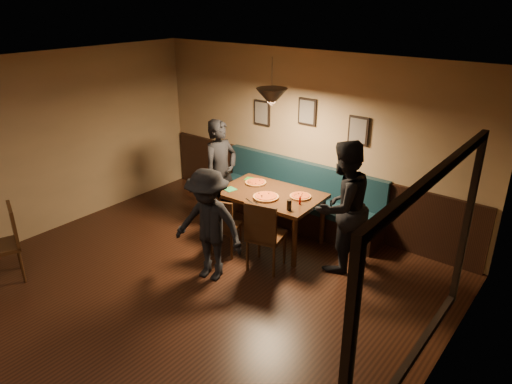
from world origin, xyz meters
TOP-DOWN VIEW (x-y plane):
  - floor at (0.00, 0.00)m, footprint 7.00×7.00m
  - ceiling at (0.00, 0.00)m, footprint 7.00×7.00m
  - wall_back at (0.00, 3.50)m, footprint 6.00×0.00m
  - wall_left at (-3.00, 0.00)m, footprint 0.00×7.00m
  - wall_right at (3.00, 0.00)m, footprint 0.00×7.00m
  - wainscot at (0.00, 3.47)m, footprint 5.88×0.06m
  - booth_bench at (0.00, 3.20)m, footprint 3.00×0.60m
  - window_frame at (2.96, 0.50)m, footprint 0.06×2.56m
  - window_glass at (2.93, 0.50)m, footprint 0.00×2.40m
  - picture_left at (-0.90, 3.47)m, footprint 0.32×0.04m
  - picture_center at (0.00, 3.47)m, footprint 0.32×0.04m
  - picture_right at (0.90, 3.47)m, footprint 0.32×0.04m
  - pendant_lamp at (0.06, 2.43)m, footprint 0.44×0.44m
  - dining_table at (0.06, 2.43)m, footprint 1.57×1.05m
  - chair_near_left at (-0.27, 1.77)m, footprint 0.50×0.50m
  - chair_near_right at (0.46, 1.80)m, footprint 0.56×0.56m
  - diner_left at (-0.95, 2.44)m, footprint 0.48×0.68m
  - diner_right at (1.25, 2.44)m, footprint 0.92×1.06m
  - diner_front at (0.01, 1.14)m, footprint 1.10×0.76m
  - pizza_a at (-0.35, 2.59)m, footprint 0.33×0.33m
  - pizza_b at (0.12, 2.24)m, footprint 0.49×0.49m
  - pizza_c at (0.50, 2.57)m, footprint 0.33×0.33m
  - soda_glass at (0.61, 2.12)m, footprint 0.08×0.08m
  - tabasco_bottle at (0.63, 2.36)m, footprint 0.03×0.03m
  - napkin_a at (-0.54, 2.68)m, footprint 0.18×0.18m
  - napkin_b at (-0.51, 2.16)m, footprint 0.20×0.20m
  - cutlery_set at (0.05, 2.00)m, footprint 0.17×0.09m
  - cafe_chair_far at (-2.11, -0.62)m, footprint 0.59×0.59m

SIDE VIEW (x-z plane):
  - floor at x=0.00m, z-range 0.00..0.00m
  - dining_table at x=0.06m, z-range 0.00..0.82m
  - chair_near_left at x=-0.27m, z-range 0.00..0.89m
  - wainscot at x=0.00m, z-range 0.00..1.00m
  - booth_bench at x=0.00m, z-range 0.00..1.00m
  - cafe_chair_far at x=-2.11m, z-range 0.00..1.04m
  - chair_near_right at x=0.46m, z-range 0.00..1.04m
  - diner_front at x=0.01m, z-range 0.00..1.56m
  - cutlery_set at x=0.05m, z-range 0.82..0.82m
  - napkin_a at x=-0.54m, z-range 0.82..0.82m
  - napkin_b at x=-0.51m, z-range 0.82..0.82m
  - pizza_c at x=0.50m, z-range 0.82..0.85m
  - pizza_a at x=-0.35m, z-range 0.82..0.86m
  - pizza_b at x=0.12m, z-range 0.82..0.86m
  - tabasco_bottle at x=0.63m, z-range 0.82..0.95m
  - diner_left at x=-0.95m, z-range 0.00..1.78m
  - soda_glass at x=0.61m, z-range 0.82..0.96m
  - diner_right at x=1.25m, z-range 0.00..1.85m
  - wall_back at x=0.00m, z-range -1.60..4.40m
  - wall_left at x=-3.00m, z-range -2.10..4.90m
  - wall_right at x=3.00m, z-range -2.10..4.90m
  - window_frame at x=2.96m, z-range 0.57..2.43m
  - window_glass at x=2.93m, z-range 0.30..2.70m
  - picture_left at x=-0.90m, z-range 1.49..1.91m
  - picture_right at x=0.90m, z-range 1.49..1.91m
  - picture_center at x=0.00m, z-range 1.64..2.06m
  - pendant_lamp at x=0.06m, z-range 2.12..2.38m
  - ceiling at x=0.00m, z-range 2.80..2.80m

